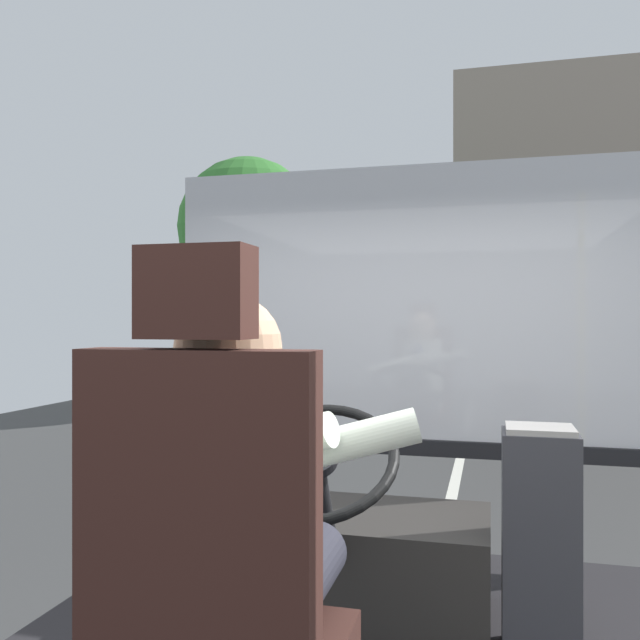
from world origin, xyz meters
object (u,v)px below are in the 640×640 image
object	(u,v)px
driver_seat	(217,612)
bus_driver	(240,511)
steering_console	(346,558)
fare_box	(540,541)

from	to	relation	value
driver_seat	bus_driver	bearing A→B (deg)	90.00
driver_seat	bus_driver	xyz separation A→B (m)	(0.00, 0.13, 0.18)
driver_seat	steering_console	xyz separation A→B (m)	(-0.00, 1.25, -0.32)
steering_console	driver_seat	bearing A→B (deg)	-90.00
driver_seat	fare_box	xyz separation A→B (m)	(0.71, 1.12, -0.16)
bus_driver	steering_console	bearing A→B (deg)	90.00
driver_seat	bus_driver	size ratio (longest dim) A/B	1.66
bus_driver	driver_seat	bearing A→B (deg)	-90.00
steering_console	bus_driver	bearing A→B (deg)	-90.00
steering_console	fare_box	bearing A→B (deg)	-10.67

